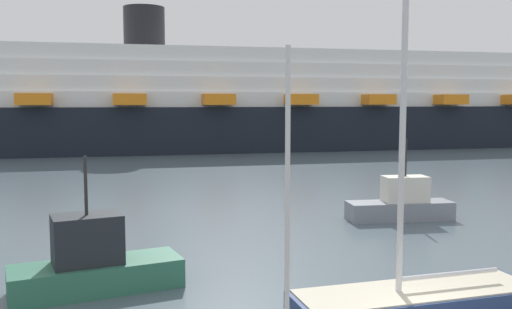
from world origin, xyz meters
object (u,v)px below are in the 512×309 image
object	(u,v)px
sailboat_0	(416,296)
fishing_boat_2	(94,264)
cruise_ship	(283,105)
fishing_boat_0	(401,204)

from	to	relation	value
sailboat_0	fishing_boat_2	bearing A→B (deg)	-29.36
sailboat_0	cruise_ship	distance (m)	54.71
fishing_boat_0	fishing_boat_2	bearing A→B (deg)	-147.98
sailboat_0	cruise_ship	bearing A→B (deg)	-105.44
sailboat_0	fishing_boat_2	world-z (taller)	sailboat_0
fishing_boat_2	cruise_ship	bearing A→B (deg)	-124.36
fishing_boat_0	fishing_boat_2	distance (m)	15.79
sailboat_0	cruise_ship	xyz separation A→B (m)	(14.09, 52.66, 4.67)
cruise_ship	fishing_boat_2	bearing A→B (deg)	-112.20
sailboat_0	fishing_boat_0	xyz separation A→B (m)	(6.12, 11.15, 0.17)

